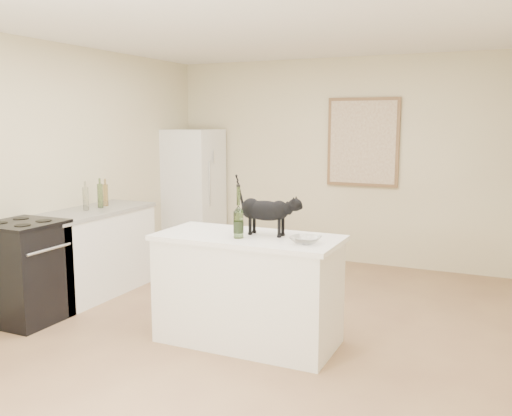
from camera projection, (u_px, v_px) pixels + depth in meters
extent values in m
plane|color=#A27E56|center=(248.00, 331.00, 4.83)|extent=(5.50, 5.50, 0.00)
plane|color=white|center=(247.00, 21.00, 4.43)|extent=(5.50, 5.50, 0.00)
plane|color=beige|center=(340.00, 161.00, 7.10)|extent=(4.50, 0.00, 4.50)
plane|color=beige|center=(45.00, 173.00, 5.56)|extent=(0.00, 5.50, 5.50)
cube|color=white|center=(248.00, 292.00, 4.54)|extent=(1.44, 0.67, 0.86)
cube|color=white|center=(248.00, 238.00, 4.47)|extent=(1.50, 0.70, 0.04)
cube|color=white|center=(93.00, 254.00, 5.84)|extent=(0.60, 1.40, 0.86)
cube|color=gray|center=(91.00, 212.00, 5.77)|extent=(0.62, 1.44, 0.04)
cube|color=black|center=(25.00, 273.00, 5.03)|extent=(0.60, 0.60, 0.90)
cube|color=white|center=(193.00, 192.00, 7.61)|extent=(0.68, 0.68, 1.70)
cube|color=brown|center=(363.00, 142.00, 6.91)|extent=(0.90, 0.03, 1.10)
cube|color=beige|center=(362.00, 142.00, 6.89)|extent=(0.82, 0.00, 1.02)
cylinder|color=#315421|center=(238.00, 215.00, 4.35)|extent=(0.10, 0.10, 0.37)
imported|color=silver|center=(305.00, 240.00, 4.16)|extent=(0.24, 0.24, 0.05)
cube|color=white|center=(215.00, 157.00, 7.39)|extent=(0.06, 0.12, 0.17)
cylinder|color=brown|center=(106.00, 195.00, 6.01)|extent=(0.06, 0.06, 0.24)
cylinder|color=#949D91|center=(86.00, 199.00, 5.72)|extent=(0.06, 0.06, 0.24)
cylinder|color=#2C521B|center=(100.00, 196.00, 5.87)|extent=(0.06, 0.06, 0.26)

